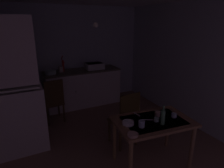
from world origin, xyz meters
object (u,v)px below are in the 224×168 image
(hutch_cabinet, at_px, (6,94))
(teacup_cream, at_px, (157,114))
(glass_bottle, at_px, (163,117))
(chair_far_side, at_px, (126,119))
(chair_by_counter, at_px, (53,101))
(serving_bowl_wide, at_px, (133,135))
(sink_basin, at_px, (94,66))
(hand_pump, at_px, (63,65))
(mixing_bowl_counter, at_px, (51,72))
(dining_table, at_px, (153,127))

(hutch_cabinet, height_order, teacup_cream, hutch_cabinet)
(hutch_cabinet, relative_size, glass_bottle, 7.77)
(hutch_cabinet, height_order, glass_bottle, hutch_cabinet)
(chair_far_side, distance_m, glass_bottle, 0.80)
(chair_by_counter, relative_size, serving_bowl_wide, 7.30)
(sink_basin, bearing_deg, hand_pump, 176.66)
(mixing_bowl_counter, relative_size, serving_bowl_wide, 1.95)
(hutch_cabinet, relative_size, hand_pump, 5.49)
(mixing_bowl_counter, bearing_deg, serving_bowl_wide, -79.80)
(teacup_cream, bearing_deg, hand_pump, 107.00)
(hand_pump, distance_m, teacup_cream, 2.70)
(dining_table, bearing_deg, teacup_cream, 31.39)
(chair_by_counter, bearing_deg, mixing_bowl_counter, 82.02)
(hand_pump, height_order, mixing_bowl_counter, hand_pump)
(dining_table, height_order, chair_far_side, chair_far_side)
(dining_table, xyz_separation_m, teacup_cream, (0.13, 0.08, 0.14))
(sink_basin, height_order, glass_bottle, sink_basin)
(dining_table, distance_m, chair_by_counter, 2.21)
(hand_pump, distance_m, dining_table, 2.76)
(hand_pump, bearing_deg, serving_bowl_wide, -86.39)
(hand_pump, distance_m, chair_far_side, 2.22)
(chair_far_side, distance_m, chair_by_counter, 1.66)
(chair_far_side, bearing_deg, hand_pump, 104.44)
(chair_by_counter, bearing_deg, hutch_cabinet, -138.80)
(hutch_cabinet, distance_m, mixing_bowl_counter, 1.55)
(sink_basin, height_order, dining_table, sink_basin)
(serving_bowl_wide, height_order, glass_bottle, glass_bottle)
(serving_bowl_wide, distance_m, glass_bottle, 0.52)
(sink_basin, relative_size, teacup_cream, 5.44)
(chair_far_side, bearing_deg, dining_table, -78.19)
(hand_pump, bearing_deg, hutch_cabinet, -130.44)
(hutch_cabinet, bearing_deg, hand_pump, 49.56)
(hand_pump, xyz_separation_m, mixing_bowl_counter, (-0.32, -0.10, -0.13))
(hand_pump, bearing_deg, glass_bottle, -76.07)
(hand_pump, bearing_deg, teacup_cream, -73.00)
(hand_pump, distance_m, glass_bottle, 2.88)
(mixing_bowl_counter, distance_m, chair_by_counter, 0.77)
(hutch_cabinet, distance_m, glass_bottle, 2.34)
(dining_table, relative_size, glass_bottle, 4.17)
(dining_table, bearing_deg, chair_far_side, 101.81)
(hutch_cabinet, xyz_separation_m, glass_bottle, (1.87, -1.40, -0.16))
(dining_table, distance_m, glass_bottle, 0.26)
(chair_by_counter, xyz_separation_m, serving_bowl_wide, (0.58, -2.15, 0.25))
(mixing_bowl_counter, relative_size, chair_far_side, 0.26)
(mixing_bowl_counter, distance_m, serving_bowl_wide, 2.81)
(sink_basin, relative_size, chair_by_counter, 0.46)
(dining_table, xyz_separation_m, serving_bowl_wide, (-0.47, -0.21, 0.12))
(teacup_cream, distance_m, glass_bottle, 0.25)
(glass_bottle, bearing_deg, teacup_cream, 67.19)
(hutch_cabinet, xyz_separation_m, chair_far_side, (1.71, -0.69, -0.50))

